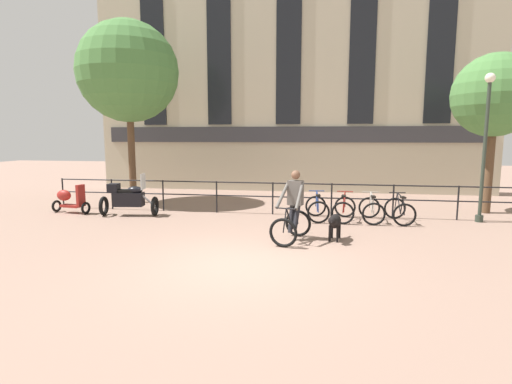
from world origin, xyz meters
name	(u,v)px	position (x,y,z in m)	size (l,w,h in m)	color
ground_plane	(241,264)	(0.00, 0.00, 0.00)	(60.00, 60.00, 0.00)	#8E7060
canal_railing	(273,193)	(0.00, 5.20, 0.71)	(15.05, 0.05, 1.05)	black
building_facade	(289,66)	(0.00, 10.99, 5.64)	(18.00, 0.72, 11.33)	#BCB299
cyclist_with_bike	(293,209)	(0.89, 2.02, 0.76)	(0.95, 1.30, 1.70)	black
dog	(335,222)	(1.89, 2.13, 0.47)	(0.38, 1.01, 0.67)	black
parked_motorcycle	(128,198)	(-4.51, 4.21, 0.56)	(1.83, 0.86, 1.35)	black
parked_bicycle_near_lamp	(317,208)	(1.44, 4.54, 0.36)	(0.76, 1.17, 0.86)	black
parked_bicycle_mid_left	(344,209)	(2.23, 4.54, 0.36)	(0.78, 1.18, 0.86)	black
parked_bicycle_mid_right	(371,210)	(3.03, 4.54, 0.36)	(0.67, 1.11, 0.86)	black
parked_bicycle_far_end	(400,211)	(3.83, 4.54, 0.36)	(0.75, 1.16, 0.86)	black
parked_scooter	(70,199)	(-6.65, 4.32, 0.46)	(1.33, 0.59, 0.96)	black
street_lamp	(485,140)	(6.19, 5.04, 2.41)	(0.28, 0.28, 4.30)	#2D382D
tree_canalside_left	(128,72)	(-5.58, 6.70, 4.86)	(3.69, 3.69, 6.73)	brown
tree_canalside_right	(495,96)	(6.95, 6.59, 3.79)	(2.64, 2.64, 5.14)	brown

